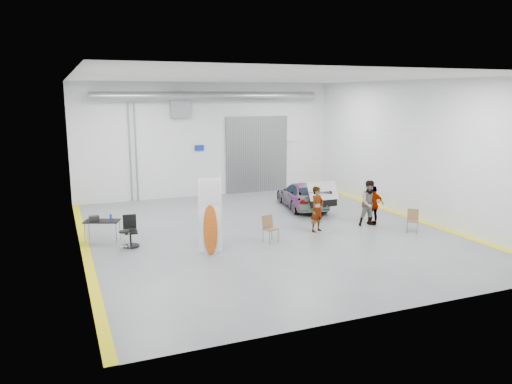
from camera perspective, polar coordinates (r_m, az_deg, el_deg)
name	(u,v)px	position (r m, az deg, el deg)	size (l,w,h in m)	color
ground	(267,232)	(19.91, 1.24, -4.60)	(16.00, 16.00, 0.00)	slate
room_shell	(252,126)	(21.35, -0.49, 7.59)	(14.02, 16.18, 6.01)	silver
sedan_car	(302,195)	(24.11, 5.31, -0.36)	(1.72, 4.22, 1.22)	silver
person_a	(317,209)	(19.94, 7.01, -1.95)	(0.66, 0.44, 1.83)	olive
person_b	(370,203)	(21.15, 12.92, -1.27)	(0.94, 0.72, 1.92)	#557F9C
person_c	(374,205)	(21.46, 13.29, -1.47)	(0.95, 0.39, 1.65)	#A65F37
surfboard_display	(212,222)	(16.96, -5.04, -3.44)	(0.78, 0.37, 2.82)	white
folding_chair_near	(270,234)	(18.53, 1.67, -4.82)	(0.55, 0.58, 0.98)	brown
folding_chair_far	(412,225)	(20.76, 17.41, -3.65)	(0.60, 0.67, 0.91)	brown
shop_stool	(125,241)	(18.02, -14.77, -5.46)	(0.38, 0.38, 0.74)	black
work_table	(100,221)	(19.35, -17.42, -3.16)	(1.40, 1.04, 1.03)	gray
office_chair	(130,233)	(18.51, -14.19, -4.58)	(0.60, 0.60, 1.12)	black
trunk_lid	(322,189)	(22.39, 7.52, 0.34)	(1.43, 0.87, 0.04)	silver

